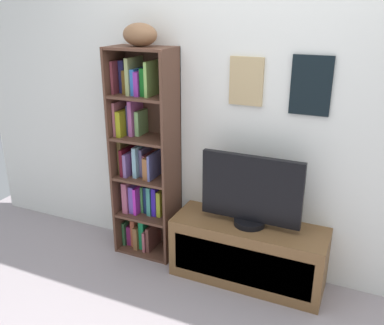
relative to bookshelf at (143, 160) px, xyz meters
name	(u,v)px	position (x,y,z in m)	size (l,w,h in m)	color
back_wall	(245,105)	(0.76, 0.14, 0.47)	(4.80, 0.08, 2.50)	silver
bookshelf	(143,160)	(0.00, 0.00, 0.00)	(0.48, 0.29, 1.63)	#543427
football	(140,35)	(0.04, -0.03, 0.94)	(0.27, 0.16, 0.16)	#895E3E
tv_stand	(248,252)	(0.90, -0.08, -0.55)	(1.09, 0.38, 0.45)	brown
television	(251,192)	(0.90, -0.08, -0.07)	(0.71, 0.22, 0.51)	black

